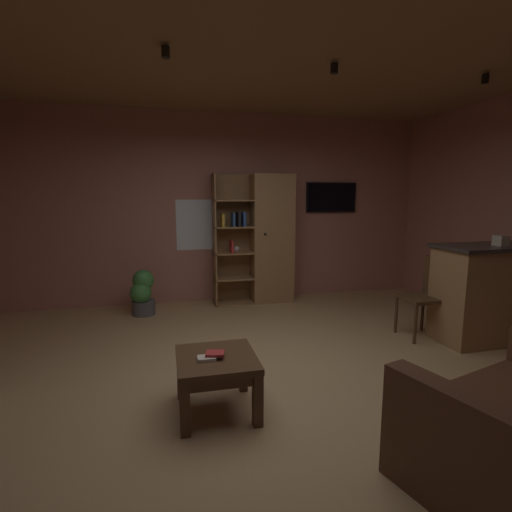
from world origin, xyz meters
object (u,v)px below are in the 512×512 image
(wall_mounted_tv, at_px, (331,197))
(bookshelf_cabinet, at_px, (266,239))
(dining_chair, at_px, (427,292))
(table_book_0, at_px, (207,358))
(potted_floor_plant, at_px, (142,292))
(table_book_1, at_px, (215,353))
(tissue_box, at_px, (501,241))
(kitchen_bar_counter, at_px, (499,292))
(coffee_table, at_px, (217,368))

(wall_mounted_tv, bearing_deg, bookshelf_cabinet, -169.53)
(bookshelf_cabinet, height_order, dining_chair, bookshelf_cabinet)
(dining_chair, bearing_deg, table_book_0, -158.16)
(wall_mounted_tv, bearing_deg, potted_floor_plant, -170.24)
(dining_chair, bearing_deg, table_book_1, -158.05)
(dining_chair, bearing_deg, tissue_box, -28.53)
(kitchen_bar_counter, bearing_deg, dining_chair, 160.51)
(tissue_box, height_order, potted_floor_plant, tissue_box)
(kitchen_bar_counter, relative_size, table_book_1, 11.02)
(bookshelf_cabinet, relative_size, potted_floor_plant, 3.13)
(coffee_table, relative_size, table_book_1, 4.52)
(coffee_table, relative_size, table_book_0, 4.50)
(coffee_table, bearing_deg, wall_mounted_tv, 53.73)
(wall_mounted_tv, bearing_deg, table_book_1, -126.19)
(dining_chair, xyz_separation_m, potted_floor_plant, (-3.23, 1.61, -0.22))
(tissue_box, bearing_deg, table_book_0, -167.42)
(table_book_0, bearing_deg, table_book_1, 17.28)
(dining_chair, bearing_deg, bookshelf_cabinet, 126.26)
(wall_mounted_tv, bearing_deg, dining_chair, -82.98)
(tissue_box, xyz_separation_m, table_book_1, (-3.18, -0.70, -0.67))
(bookshelf_cabinet, bearing_deg, potted_floor_plant, -170.69)
(bookshelf_cabinet, bearing_deg, coffee_table, -111.61)
(potted_floor_plant, relative_size, wall_mounted_tv, 0.73)
(dining_chair, relative_size, wall_mounted_tv, 1.09)
(wall_mounted_tv, bearing_deg, kitchen_bar_counter, -67.41)
(coffee_table, distance_m, wall_mounted_tv, 4.08)
(tissue_box, bearing_deg, kitchen_bar_counter, 32.24)
(bookshelf_cabinet, xyz_separation_m, table_book_0, (-1.24, -2.97, -0.52))
(bookshelf_cabinet, distance_m, coffee_table, 3.20)
(dining_chair, distance_m, wall_mounted_tv, 2.39)
(table_book_1, bearing_deg, wall_mounted_tv, 53.81)
(kitchen_bar_counter, xyz_separation_m, coffee_table, (-3.29, -0.75, -0.20))
(tissue_box, distance_m, potted_floor_plant, 4.38)
(coffee_table, height_order, table_book_0, table_book_0)
(bookshelf_cabinet, distance_m, table_book_0, 3.26)
(table_book_0, bearing_deg, wall_mounted_tv, 53.23)
(table_book_1, height_order, dining_chair, dining_chair)
(kitchen_bar_counter, relative_size, coffee_table, 2.44)
(coffee_table, bearing_deg, bookshelf_cabinet, 68.39)
(tissue_box, relative_size, dining_chair, 0.13)
(coffee_table, distance_m, table_book_0, 0.14)
(table_book_1, relative_size, dining_chair, 0.14)
(bookshelf_cabinet, relative_size, table_book_1, 14.62)
(table_book_0, relative_size, potted_floor_plant, 0.22)
(bookshelf_cabinet, bearing_deg, tissue_box, -48.10)
(table_book_0, distance_m, potted_floor_plant, 2.74)
(kitchen_bar_counter, height_order, coffee_table, kitchen_bar_counter)
(potted_floor_plant, height_order, wall_mounted_tv, wall_mounted_tv)
(table_book_0, bearing_deg, kitchen_bar_counter, 13.36)
(table_book_0, bearing_deg, tissue_box, 12.58)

